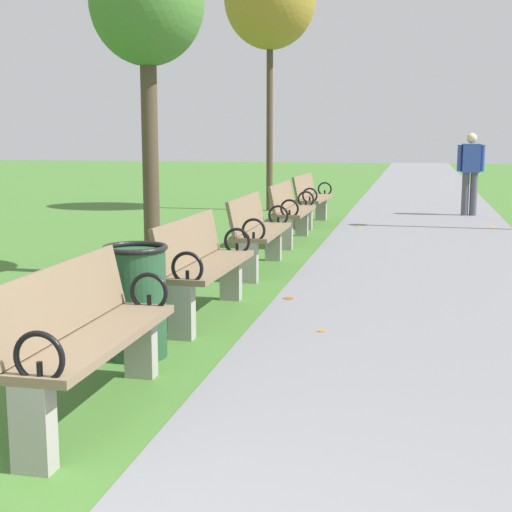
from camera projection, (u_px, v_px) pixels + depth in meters
name	position (u px, v px, depth m)	size (l,w,h in m)	color
paved_walkway	(422.00, 197.00, 19.09)	(2.99, 44.00, 0.02)	slate
park_bench_2	(86.00, 336.00, 4.33)	(0.48, 1.60, 0.90)	#7A664C
park_bench_3	(203.00, 264.00, 6.69)	(0.51, 1.61, 0.90)	#7A664C
park_bench_4	(258.00, 231.00, 8.97)	(0.48, 1.60, 0.90)	#7A664C
park_bench_5	(291.00, 210.00, 11.30)	(0.48, 1.60, 0.90)	#7A664C
park_bench_6	(311.00, 198.00, 13.48)	(0.55, 1.62, 0.90)	#7A664C
tree_1	(147.00, 7.00, 8.18)	(1.27, 1.27, 3.77)	#4C3D2D
pedestrian_walking	(470.00, 170.00, 14.75)	(0.53, 0.25, 1.62)	#4C4C56
trash_bin	(136.00, 301.00, 5.52)	(0.48, 0.48, 0.84)	#234C2D
scattered_leaves	(271.00, 333.00, 6.15)	(5.27, 13.97, 0.02)	gold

